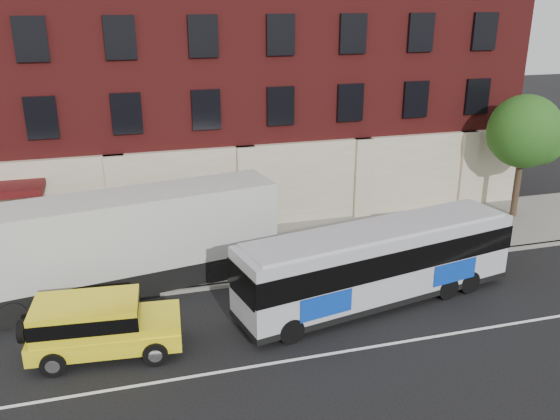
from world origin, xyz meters
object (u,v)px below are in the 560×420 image
object	(u,v)px
city_bus	(378,261)
yellow_suv	(98,324)
sign_pole	(51,271)
street_tree	(525,134)
shipping_container	(128,244)

from	to	relation	value
city_bus	yellow_suv	world-z (taller)	city_bus
sign_pole	street_tree	size ratio (longest dim) A/B	0.40
yellow_suv	city_bus	bearing A→B (deg)	4.38
sign_pole	city_bus	bearing A→B (deg)	-13.94
city_bus	shipping_container	distance (m)	9.45
street_tree	yellow_suv	world-z (taller)	street_tree
street_tree	city_bus	distance (m)	12.53
street_tree	shipping_container	xyz separation A→B (m)	(-19.27, -2.62, -2.51)
sign_pole	yellow_suv	world-z (taller)	sign_pole
city_bus	street_tree	bearing A→B (deg)	30.46
street_tree	city_bus	size ratio (longest dim) A/B	0.56
sign_pole	city_bus	distance (m)	11.86
sign_pole	city_bus	xyz separation A→B (m)	(11.51, -2.86, 0.19)
street_tree	sign_pole	bearing A→B (deg)	-171.39
street_tree	city_bus	xyz separation A→B (m)	(-10.53, -6.19, -2.76)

